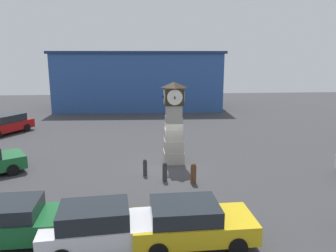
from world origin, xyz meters
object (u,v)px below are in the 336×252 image
(bollard_near_tower, at_px, (145,167))
(car_far_lot, at_px, (5,124))
(car_navy_sedan, at_px, (14,221))
(bollard_mid_row, at_px, (165,171))
(bollard_far_row, at_px, (193,173))
(clock_tower, at_px, (174,124))
(car_near_tower, at_px, (101,227))
(car_by_building, at_px, (191,222))

(bollard_near_tower, height_order, car_far_lot, car_far_lot)
(car_navy_sedan, xyz_separation_m, car_far_lot, (-6.79, 16.83, 0.03))
(bollard_mid_row, bearing_deg, car_far_lot, 137.02)
(bollard_mid_row, height_order, car_navy_sedan, car_navy_sedan)
(bollard_far_row, height_order, car_navy_sedan, car_navy_sedan)
(clock_tower, bearing_deg, bollard_mid_row, -104.26)
(clock_tower, relative_size, car_near_tower, 1.14)
(bollard_near_tower, xyz_separation_m, car_near_tower, (-1.58, -6.73, 0.31))
(clock_tower, distance_m, bollard_far_row, 3.95)
(bollard_near_tower, relative_size, bollard_far_row, 0.86)
(car_near_tower, bearing_deg, clock_tower, 69.25)
(bollard_far_row, distance_m, car_by_building, 5.42)
(bollard_mid_row, xyz_separation_m, car_far_lot, (-12.47, 11.62, 0.28))
(clock_tower, xyz_separation_m, car_by_building, (-0.28, -8.77, -1.62))
(car_navy_sedan, distance_m, car_by_building, 6.18)
(bollard_near_tower, xyz_separation_m, car_by_building, (1.50, -6.64, 0.29))
(bollard_near_tower, distance_m, bollard_mid_row, 1.34)
(bollard_near_tower, bearing_deg, car_near_tower, -103.19)
(car_near_tower, bearing_deg, bollard_far_row, 53.41)
(bollard_mid_row, bearing_deg, car_by_building, -85.18)
(bollard_far_row, xyz_separation_m, car_near_tower, (-4.03, -5.43, 0.23))
(car_by_building, bearing_deg, bollard_mid_row, 94.82)
(car_navy_sedan, height_order, car_by_building, car_navy_sedan)
(bollard_near_tower, distance_m, car_far_lot, 15.70)
(car_near_tower, relative_size, car_far_lot, 0.89)
(bollard_near_tower, xyz_separation_m, bollard_far_row, (2.45, -1.30, 0.08))
(bollard_near_tower, xyz_separation_m, car_far_lot, (-11.45, 10.74, 0.33))
(bollard_near_tower, relative_size, car_far_lot, 0.19)
(car_by_building, bearing_deg, car_near_tower, -178.29)
(car_near_tower, bearing_deg, bollard_mid_row, 66.11)
(car_near_tower, height_order, car_by_building, car_near_tower)
(clock_tower, bearing_deg, car_navy_sedan, -128.06)
(car_navy_sedan, relative_size, car_near_tower, 0.94)
(bollard_mid_row, xyz_separation_m, bollard_far_row, (1.44, -0.43, 0.03))
(bollard_far_row, xyz_separation_m, car_far_lot, (-13.90, 12.04, 0.25))
(bollard_mid_row, relative_size, bollard_far_row, 0.95)
(car_navy_sedan, height_order, car_far_lot, car_far_lot)
(car_navy_sedan, distance_m, car_far_lot, 18.15)
(clock_tower, height_order, car_near_tower, clock_tower)
(bollard_far_row, height_order, car_by_building, car_by_building)
(car_by_building, bearing_deg, car_far_lot, 126.69)
(bollard_far_row, relative_size, car_near_tower, 0.25)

